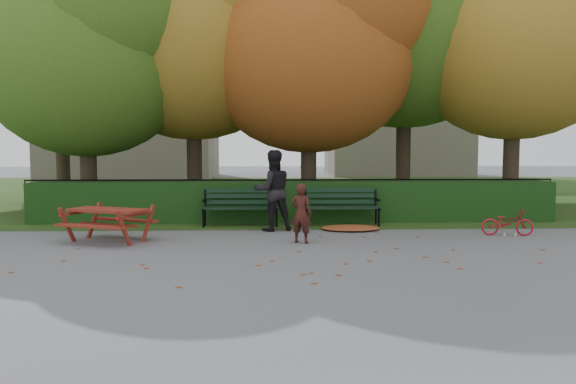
{
  "coord_description": "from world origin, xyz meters",
  "views": [
    {
      "loc": [
        -0.67,
        -9.55,
        1.87
      ],
      "look_at": [
        -0.27,
        1.25,
        1.0
      ],
      "focal_mm": 35.0,
      "sensor_mm": 36.0,
      "label": 1
    }
  ],
  "objects_px": {
    "tree_e": "(531,29)",
    "picnic_table": "(108,216)",
    "tree_g": "(528,45)",
    "bench_left": "(241,204)",
    "tree_f": "(67,29)",
    "child": "(301,213)",
    "bicycle": "(507,223)",
    "tree_d": "(421,7)",
    "tree_a": "(94,46)",
    "bench_right": "(341,204)",
    "adult": "(273,191)",
    "tree_c": "(322,38)",
    "tree_b": "(204,22)"
  },
  "relations": [
    {
      "from": "tree_a",
      "to": "tree_f",
      "type": "xyz_separation_m",
      "value": [
        -1.94,
        3.66,
        1.17
      ]
    },
    {
      "from": "bench_left",
      "to": "child",
      "type": "xyz_separation_m",
      "value": [
        1.29,
        -2.43,
        0.06
      ]
    },
    {
      "from": "tree_b",
      "to": "tree_f",
      "type": "distance_m",
      "value": 5.32
    },
    {
      "from": "tree_f",
      "to": "bench_right",
      "type": "relative_size",
      "value": 5.1
    },
    {
      "from": "tree_c",
      "to": "tree_d",
      "type": "relative_size",
      "value": 0.84
    },
    {
      "from": "tree_g",
      "to": "bench_left",
      "type": "xyz_separation_m",
      "value": [
        -9.63,
        -6.06,
        -4.85
      ]
    },
    {
      "from": "bicycle",
      "to": "child",
      "type": "bearing_deg",
      "value": 108.78
    },
    {
      "from": "tree_e",
      "to": "picnic_table",
      "type": "relative_size",
      "value": 4.3
    },
    {
      "from": "tree_g",
      "to": "bicycle",
      "type": "distance_m",
      "value": 10.08
    },
    {
      "from": "picnic_table",
      "to": "bicycle",
      "type": "xyz_separation_m",
      "value": [
        8.21,
        0.47,
        -0.23
      ]
    },
    {
      "from": "adult",
      "to": "bench_right",
      "type": "bearing_deg",
      "value": -168.71
    },
    {
      "from": "bicycle",
      "to": "bench_left",
      "type": "bearing_deg",
      "value": 82.7
    },
    {
      "from": "tree_a",
      "to": "adult",
      "type": "relative_size",
      "value": 4.15
    },
    {
      "from": "tree_a",
      "to": "tree_d",
      "type": "bearing_deg",
      "value": 10.33
    },
    {
      "from": "tree_a",
      "to": "tree_d",
      "type": "xyz_separation_m",
      "value": [
        9.07,
        1.65,
        1.46
      ]
    },
    {
      "from": "tree_f",
      "to": "tree_g",
      "type": "distance_m",
      "value": 15.48
    },
    {
      "from": "tree_d",
      "to": "child",
      "type": "distance_m",
      "value": 8.93
    },
    {
      "from": "tree_e",
      "to": "adult",
      "type": "distance_m",
      "value": 8.7
    },
    {
      "from": "tree_a",
      "to": "tree_c",
      "type": "xyz_separation_m",
      "value": [
        6.02,
        0.38,
        0.3
      ]
    },
    {
      "from": "tree_a",
      "to": "tree_f",
      "type": "height_order",
      "value": "tree_f"
    },
    {
      "from": "tree_b",
      "to": "bench_right",
      "type": "distance_m",
      "value": 6.76
    },
    {
      "from": "tree_f",
      "to": "bicycle",
      "type": "relative_size",
      "value": 8.65
    },
    {
      "from": "bench_left",
      "to": "child",
      "type": "distance_m",
      "value": 2.76
    },
    {
      "from": "tree_g",
      "to": "child",
      "type": "xyz_separation_m",
      "value": [
        -8.34,
        -8.49,
        -4.79
      ]
    },
    {
      "from": "tree_d",
      "to": "bench_right",
      "type": "relative_size",
      "value": 5.32
    },
    {
      "from": "tree_g",
      "to": "adult",
      "type": "bearing_deg",
      "value": -142.3
    },
    {
      "from": "bench_left",
      "to": "tree_a",
      "type": "bearing_deg",
      "value": 154.24
    },
    {
      "from": "bench_right",
      "to": "bicycle",
      "type": "relative_size",
      "value": 1.7
    },
    {
      "from": "tree_f",
      "to": "adult",
      "type": "bearing_deg",
      "value": -43.89
    },
    {
      "from": "tree_c",
      "to": "tree_g",
      "type": "relative_size",
      "value": 0.94
    },
    {
      "from": "picnic_table",
      "to": "tree_a",
      "type": "bearing_deg",
      "value": 132.03
    },
    {
      "from": "tree_f",
      "to": "tree_e",
      "type": "bearing_deg",
      "value": -14.25
    },
    {
      "from": "tree_c",
      "to": "tree_d",
      "type": "height_order",
      "value": "tree_d"
    },
    {
      "from": "tree_a",
      "to": "tree_g",
      "type": "xyz_separation_m",
      "value": [
        13.52,
        4.18,
        0.85
      ]
    },
    {
      "from": "tree_f",
      "to": "tree_g",
      "type": "relative_size",
      "value": 1.07
    },
    {
      "from": "tree_b",
      "to": "bicycle",
      "type": "height_order",
      "value": "tree_b"
    },
    {
      "from": "bench_left",
      "to": "tree_c",
      "type": "bearing_deg",
      "value": 46.64
    },
    {
      "from": "bench_right",
      "to": "picnic_table",
      "type": "relative_size",
      "value": 0.95
    },
    {
      "from": "tree_a",
      "to": "tree_c",
      "type": "bearing_deg",
      "value": 3.65
    },
    {
      "from": "tree_b",
      "to": "bicycle",
      "type": "relative_size",
      "value": 8.28
    },
    {
      "from": "tree_c",
      "to": "tree_g",
      "type": "bearing_deg",
      "value": 26.87
    },
    {
      "from": "tree_g",
      "to": "picnic_table",
      "type": "xyz_separation_m",
      "value": [
        -12.14,
        -8.23,
        -4.86
      ]
    },
    {
      "from": "child",
      "to": "tree_g",
      "type": "bearing_deg",
      "value": -111.37
    },
    {
      "from": "tree_a",
      "to": "bicycle",
      "type": "bearing_deg",
      "value": -20.44
    },
    {
      "from": "bicycle",
      "to": "tree_d",
      "type": "bearing_deg",
      "value": 14.96
    },
    {
      "from": "tree_d",
      "to": "bench_right",
      "type": "xyz_separation_m",
      "value": [
        -2.78,
        -3.53,
        -5.46
      ]
    },
    {
      "from": "child",
      "to": "bicycle",
      "type": "bearing_deg",
      "value": -147.38
    },
    {
      "from": "tree_d",
      "to": "bicycle",
      "type": "height_order",
      "value": "tree_d"
    },
    {
      "from": "bench_left",
      "to": "bicycle",
      "type": "xyz_separation_m",
      "value": [
        5.7,
        -1.7,
        -0.24
      ]
    },
    {
      "from": "picnic_table",
      "to": "adult",
      "type": "distance_m",
      "value": 3.56
    }
  ]
}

